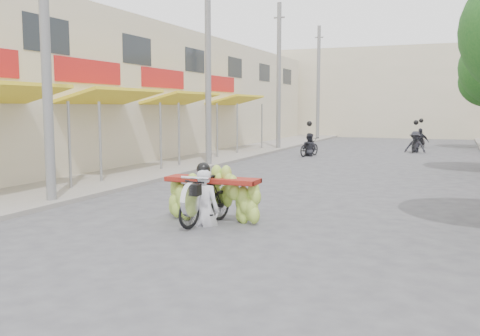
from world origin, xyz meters
name	(u,v)px	position (x,y,z in m)	size (l,w,h in m)	color
ground	(191,260)	(0.00, 0.00, 0.00)	(120.00, 120.00, 0.00)	#4F4F54
sidewalk_left	(205,157)	(-7.00, 15.00, 0.06)	(4.00, 60.00, 0.12)	gray
shophouse_row_left	(101,94)	(-11.98, 13.98, 3.00)	(9.77, 40.00, 6.00)	beige
far_building	(408,93)	(0.00, 38.00, 3.50)	(20.00, 6.00, 7.00)	beige
utility_pole_near	(45,38)	(-5.40, 3.00, 4.03)	(0.60, 0.24, 8.00)	slate
utility_pole_mid	(208,65)	(-5.40, 12.00, 4.03)	(0.60, 0.24, 8.00)	slate
utility_pole_far	(279,77)	(-5.40, 21.00, 4.03)	(0.60, 0.24, 8.00)	slate
utility_pole_back	(318,83)	(-5.40, 30.00, 4.03)	(0.60, 0.24, 8.00)	slate
banana_motorbike	(208,189)	(-0.91, 2.52, 0.72)	(2.20, 1.86, 2.17)	black
bg_motorbike_a	(309,141)	(-2.86, 18.03, 0.74)	(0.96, 1.71, 1.95)	black
bg_motorbike_b	(415,137)	(1.79, 22.06, 0.84)	(1.12, 1.77, 1.95)	black
bg_motorbike_c	(421,133)	(1.80, 26.15, 0.82)	(1.09, 1.59, 1.95)	black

